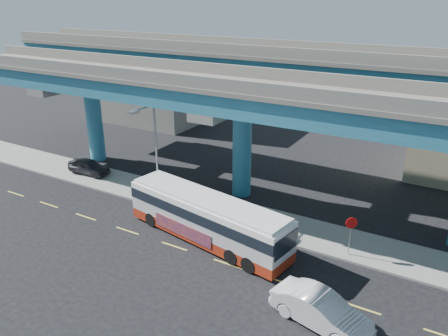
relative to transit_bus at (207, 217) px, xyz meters
The scene contains 10 objects.
ground 2.67m from the transit_bus, 133.30° to the right, with size 120.00×120.00×0.00m, color black.
sidewalk 4.55m from the transit_bus, 109.39° to the left, with size 70.00×4.00×0.15m, color gray.
lane_markings 2.85m from the transit_bus, 128.13° to the right, with size 58.00×0.12×0.01m.
viaduct 10.73m from the transit_bus, 100.49° to the left, with size 52.00×12.40×11.70m.
building_concrete 31.19m from the transit_bus, 133.57° to the left, with size 12.00×10.00×9.00m, color gray.
transit_bus is the anchor object (origin of this frame).
sedan 9.94m from the transit_bus, 23.81° to the right, with size 5.36×2.88×1.68m, color silver.
parked_car 15.68m from the transit_bus, 164.78° to the left, with size 4.09×1.83×1.37m, color #2B2B30.
street_lamp 7.23m from the transit_bus, 161.98° to the left, with size 0.50×2.59×7.98m.
stop_sign 9.05m from the transit_bus, 17.25° to the left, with size 0.65×0.48×2.59m.
Camera 1 is at (14.98, -19.80, 15.25)m, focal length 35.00 mm.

